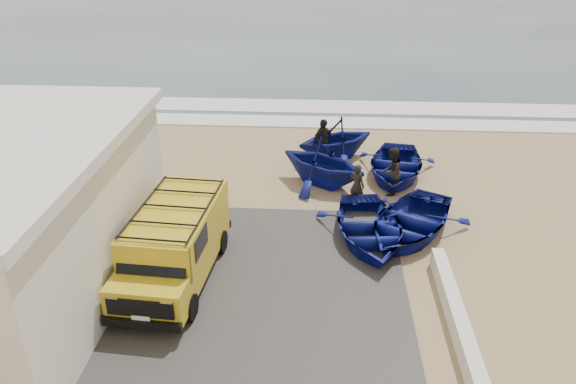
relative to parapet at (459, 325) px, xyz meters
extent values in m
plane|color=tan|center=(-5.00, 3.00, -0.28)|extent=(160.00, 160.00, 0.00)
cube|color=#43403D|center=(-7.00, 1.00, -0.25)|extent=(12.00, 10.00, 0.05)
cube|color=white|center=(-5.00, 15.00, -0.25)|extent=(180.00, 1.60, 0.06)
cube|color=white|center=(-5.00, 17.50, -0.26)|extent=(180.00, 2.20, 0.04)
cube|color=black|center=(-8.55, 2.50, 2.33)|extent=(0.08, 0.70, 0.90)
cube|color=silver|center=(0.00, 0.00, 0.00)|extent=(0.35, 6.00, 0.55)
cube|color=gold|center=(-7.25, 2.23, 0.90)|extent=(2.20, 4.04, 1.65)
cube|color=gold|center=(-7.43, -0.17, 0.53)|extent=(1.97, 1.05, 0.90)
cube|color=black|center=(-7.40, 0.30, 1.33)|extent=(1.77, 0.47, 0.72)
cube|color=black|center=(-7.47, -0.64, 0.63)|extent=(1.62, 0.21, 0.45)
cube|color=black|center=(-7.47, -0.67, 0.20)|extent=(1.95, 0.29, 0.22)
cube|color=black|center=(-7.25, 2.18, 1.81)|extent=(2.08, 3.74, 0.06)
cylinder|color=black|center=(-8.29, 0.30, 0.08)|extent=(0.27, 0.72, 0.70)
cylinder|color=black|center=(-8.05, 3.40, 0.08)|extent=(0.27, 0.72, 0.70)
cylinder|color=black|center=(-6.51, 0.16, 0.08)|extent=(0.27, 0.72, 0.70)
cylinder|color=black|center=(-6.27, 3.26, 0.08)|extent=(0.27, 0.72, 0.70)
imported|color=navy|center=(-1.87, 4.24, 0.16)|extent=(3.42, 4.49, 0.87)
imported|color=navy|center=(-0.59, 4.67, 0.18)|extent=(4.85, 5.32, 0.90)
imported|color=navy|center=(-3.32, 8.12, 0.65)|extent=(4.59, 4.46, 1.84)
imported|color=navy|center=(-0.55, 9.04, 0.16)|extent=(3.71, 4.69, 0.88)
imported|color=navy|center=(-2.82, 10.64, 0.60)|extent=(4.31, 4.14, 1.75)
imported|color=black|center=(-2.14, 6.54, 0.49)|extent=(0.67, 0.62, 1.53)
imported|color=black|center=(-0.87, 7.49, 0.61)|extent=(0.97, 1.06, 1.76)
imported|color=black|center=(-3.34, 10.20, 0.64)|extent=(1.07, 1.09, 1.84)
camera|label=1|loc=(-3.41, -10.78, 8.80)|focal=35.00mm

